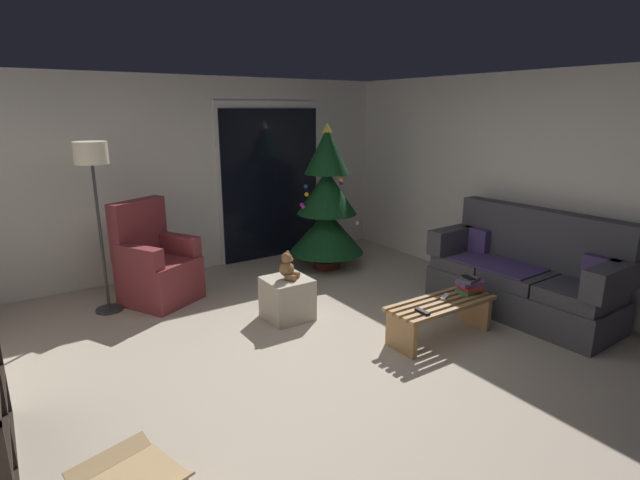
% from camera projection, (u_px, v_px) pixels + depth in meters
% --- Properties ---
extents(ground_plane, '(7.00, 7.00, 0.00)m').
position_uv_depth(ground_plane, '(327.00, 359.00, 4.24)').
color(ground_plane, '#B2A38E').
extents(wall_back, '(5.72, 0.12, 2.50)m').
position_uv_depth(wall_back, '(194.00, 176.00, 6.37)').
color(wall_back, silver).
rests_on(wall_back, ground).
extents(wall_right, '(0.12, 6.00, 2.50)m').
position_uv_depth(wall_right, '(538.00, 187.00, 5.45)').
color(wall_right, silver).
rests_on(wall_right, ground).
extents(patio_door_frame, '(1.60, 0.02, 2.20)m').
position_uv_depth(patio_door_frame, '(271.00, 181.00, 6.94)').
color(patio_door_frame, silver).
rests_on(patio_door_frame, ground).
extents(patio_door_glass, '(1.50, 0.02, 2.10)m').
position_uv_depth(patio_door_glass, '(271.00, 185.00, 6.93)').
color(patio_door_glass, black).
rests_on(patio_door_glass, ground).
extents(couch, '(0.85, 1.97, 1.08)m').
position_uv_depth(couch, '(525.00, 276.00, 5.14)').
color(couch, '#3D3D42').
rests_on(couch, ground).
extents(coffee_table, '(1.10, 0.40, 0.36)m').
position_uv_depth(coffee_table, '(440.00, 313.00, 4.57)').
color(coffee_table, '#9E7547').
rests_on(coffee_table, ground).
extents(remote_black, '(0.05, 0.16, 0.02)m').
position_uv_depth(remote_black, '(422.00, 312.00, 4.29)').
color(remote_black, black).
rests_on(remote_black, coffee_table).
extents(remote_white, '(0.16, 0.11, 0.02)m').
position_uv_depth(remote_white, '(445.00, 297.00, 4.63)').
color(remote_white, silver).
rests_on(remote_white, coffee_table).
extents(book_stack, '(0.28, 0.22, 0.15)m').
position_uv_depth(book_stack, '(470.00, 285.00, 4.74)').
color(book_stack, '#337042').
rests_on(book_stack, coffee_table).
extents(cell_phone, '(0.10, 0.16, 0.01)m').
position_uv_depth(cell_phone, '(468.00, 277.00, 4.72)').
color(cell_phone, black).
rests_on(cell_phone, book_stack).
extents(christmas_tree, '(1.00, 1.00, 1.92)m').
position_uv_depth(christmas_tree, '(327.00, 206.00, 6.47)').
color(christmas_tree, '#4C1E19').
rests_on(christmas_tree, ground).
extents(armchair, '(0.92, 0.93, 1.13)m').
position_uv_depth(armchair, '(156.00, 266.00, 5.43)').
color(armchair, maroon).
rests_on(armchair, ground).
extents(floor_lamp, '(0.32, 0.32, 1.78)m').
position_uv_depth(floor_lamp, '(93.00, 170.00, 4.86)').
color(floor_lamp, '#2D2D30').
rests_on(floor_lamp, ground).
extents(ottoman, '(0.44, 0.44, 0.43)m').
position_uv_depth(ottoman, '(287.00, 298.00, 5.01)').
color(ottoman, '#B2A893').
rests_on(ottoman, ground).
extents(teddy_bear_chestnut, '(0.21, 0.22, 0.29)m').
position_uv_depth(teddy_bear_chestnut, '(288.00, 267.00, 4.92)').
color(teddy_bear_chestnut, brown).
rests_on(teddy_bear_chestnut, ottoman).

